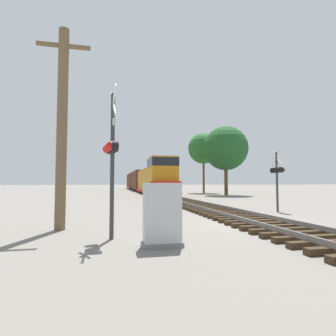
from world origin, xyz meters
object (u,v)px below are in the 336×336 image
Objects in this scene: freight_train at (141,181)px; tree_far_right at (226,148)px; crossing_signal_far at (277,173)px; utility_pole at (62,125)px; crossing_signal_near at (111,152)px; tree_mid_background at (203,149)px; relay_cabinet at (162,215)px.

tree_far_right is (8.78, -20.00, 4.01)m from freight_train.
freight_train is 38.40m from crossing_signal_far.
freight_train is 7.37× the size of utility_pole.
crossing_signal_near is at bearing -121.22° from tree_far_right.
freight_train is 15.90m from tree_mid_background.
crossing_signal_near is 2.42m from relay_cabinet.
tree_mid_background reaches higher than crossing_signal_near.
freight_train is 5.81× the size of tree_far_right.
freight_train is at bearing 113.71° from tree_far_right.
tree_mid_background is at bearing -55.98° from freight_train.
tree_mid_background is (4.91, 25.71, 4.80)m from crossing_signal_far.
crossing_signal_far is at bearing 18.03° from utility_pole.
crossing_signal_near is at bearing 137.82° from relay_cabinet.
crossing_signal_far is at bearing -106.03° from tree_far_right.
utility_pole is (-10.72, -3.49, 1.44)m from crossing_signal_far.
freight_train is at bearing 124.02° from tree_mid_background.
utility_pole is at bearing -126.31° from tree_far_right.
crossing_signal_far is 0.37× the size of tree_mid_background.
crossing_signal_far is (3.54, -38.23, 0.13)m from freight_train.
crossing_signal_far is 0.49× the size of utility_pole.
tree_mid_background reaches higher than relay_cabinet.
utility_pole is (-7.18, -41.72, 1.57)m from freight_train.
tree_far_right is at bearing -66.29° from freight_train.
tree_far_right is 0.95× the size of tree_mid_background.
tree_mid_background is at bearing 146.27° from crossing_signal_near.
tree_mid_background reaches higher than utility_pole.
tree_far_right is at bearing 53.69° from utility_pole.
utility_pole is 33.29m from tree_mid_background.
crossing_signal_far is at bearing 110.99° from crossing_signal_near.
tree_mid_background is (8.46, -12.53, 4.93)m from freight_train.
crossing_signal_near is 2.74× the size of relay_cabinet.
utility_pole is at bearing 106.89° from crossing_signal_far.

